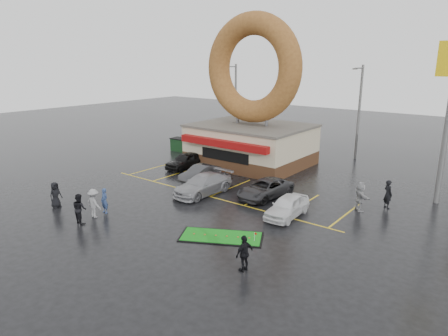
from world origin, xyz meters
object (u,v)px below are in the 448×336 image
Objects in this scene: donut_shop at (251,116)px; streetlight_left at (235,102)px; streetlight_mid at (359,110)px; car_black at (186,161)px; car_dgrey at (200,173)px; car_grey at (265,189)px; person_cameraman at (244,253)px; person_blue at (104,201)px; car_white at (287,206)px; dumpster at (180,145)px; putting_green at (221,237)px; car_silver at (203,184)px.

donut_shop is 9.87m from streetlight_left.
streetlight_mid reaches higher than car_black.
car_black is 1.09× the size of car_dgrey.
streetlight_left is 1.95× the size of car_grey.
person_cameraman is at bearing -80.84° from streetlight_mid.
donut_shop is at bearing -137.29° from person_cameraman.
person_blue is at bearing -90.80° from donut_shop.
donut_shop is 7.69× the size of person_cameraman.
donut_shop reaches higher than streetlight_mid.
car_white reaches higher than dumpster.
car_black is 10.06m from car_grey.
putting_green is (7.96, -7.24, -0.59)m from car_dgrey.
dumpster is (-2.00, -7.11, -4.13)m from streetlight_left.
streetlight_left is at bearing -133.41° from person_cameraman.
streetlight_mid is 25.40m from person_blue.
dumpster reaches higher than car_grey.
person_blue is (-6.41, -8.82, 0.17)m from car_grey.
car_silver is 2.77× the size of dumpster.
person_blue reaches higher than putting_green.
donut_shop is 20.14m from person_cameraman.
donut_shop reaches higher than streetlight_left.
streetlight_left is 2.29× the size of car_white.
person_cameraman is at bearing -52.59° from streetlight_left.
person_blue is 0.33× the size of putting_green.
person_cameraman reaches higher than car_black.
car_dgrey is 8.95m from person_blue.
car_dgrey is 0.97× the size of car_white.
person_blue reaches higher than car_dgrey.
car_white is 7.26m from person_cameraman.
car_black is 2.38× the size of person_cameraman.
streetlight_mid is 5.00× the size of dumpster.
donut_shop is 10.59m from streetlight_mid.
putting_green is (14.88, -21.31, -4.75)m from streetlight_left.
person_cameraman is 3.84m from putting_green.
car_white is (3.03, -2.22, 0.03)m from car_grey.
streetlight_mid is 17.21m from car_black.
dumpster is at bearing -105.71° from streetlight_left.
person_blue reaches higher than car_white.
donut_shop is 7.50× the size of dumpster.
car_black is 0.85× the size of putting_green.
car_black is at bearing 145.11° from car_silver.
car_silver reaches higher than car_dgrey.
car_black is 0.84× the size of car_silver.
putting_green is at bearing -108.08° from car_white.
car_grey is 0.94× the size of putting_green.
car_grey is (3.91, 2.18, -0.08)m from car_silver.
car_black is 7.22m from dumpster.
car_silver reaches higher than car_grey.
car_white is 2.43× the size of person_blue.
car_black reaches higher than car_dgrey.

